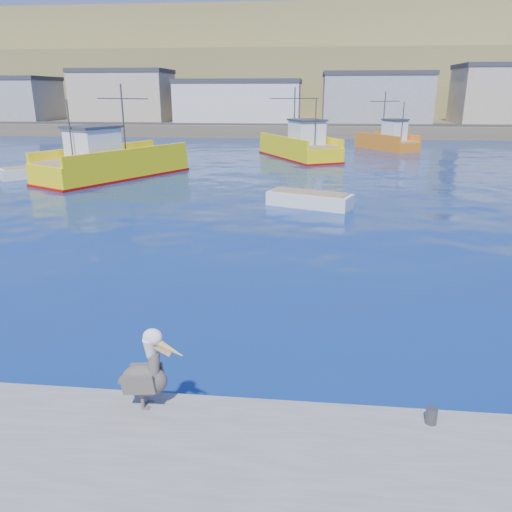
{
  "coord_description": "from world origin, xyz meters",
  "views": [
    {
      "loc": [
        0.77,
        -10.95,
        5.94
      ],
      "look_at": [
        -0.78,
        3.59,
        1.11
      ],
      "focal_mm": 35.0,
      "sensor_mm": 36.0,
      "label": 1
    }
  ],
  "objects": [
    {
      "name": "skiff_mid",
      "position": [
        0.84,
        15.83,
        0.32
      ],
      "size": [
        4.8,
        3.15,
        0.99
      ],
      "color": "silver",
      "rests_on": "ground"
    },
    {
      "name": "boat_orange",
      "position": [
        9.11,
        44.92,
        0.99
      ],
      "size": [
        6.33,
        7.83,
        5.97
      ],
      "color": "orange",
      "rests_on": "ground"
    },
    {
      "name": "pelican",
      "position": [
        -2.0,
        -3.42,
        1.16
      ],
      "size": [
        1.26,
        0.56,
        1.55
      ],
      "color": "#595451",
      "rests_on": "dock"
    },
    {
      "name": "dock_bollards",
      "position": [
        0.6,
        -3.4,
        0.65
      ],
      "size": [
        36.2,
        0.2,
        0.3
      ],
      "color": "#4C4C4C",
      "rests_on": "dock"
    },
    {
      "name": "skiff_left",
      "position": [
        -19.17,
        23.56,
        0.32
      ],
      "size": [
        4.43,
        4.3,
        1.0
      ],
      "color": "silver",
      "rests_on": "ground"
    },
    {
      "name": "trawler_yellow_b",
      "position": [
        -0.16,
        36.46,
        1.0
      ],
      "size": [
        8.21,
        11.07,
        6.43
      ],
      "color": "yellow",
      "rests_on": "ground"
    },
    {
      "name": "far_shore",
      "position": [
        0.0,
        109.2,
        8.98
      ],
      "size": [
        200.0,
        81.0,
        24.0
      ],
      "color": "brown",
      "rests_on": "ground"
    },
    {
      "name": "ground",
      "position": [
        0.0,
        0.0,
        0.0
      ],
      "size": [
        260.0,
        260.0,
        0.0
      ],
      "primitive_type": "plane",
      "color": "navy",
      "rests_on": "ground"
    },
    {
      "name": "trawler_yellow_a",
      "position": [
        -13.35,
        23.73,
        1.06
      ],
      "size": [
        8.91,
        12.04,
        6.55
      ],
      "color": "yellow",
      "rests_on": "ground"
    }
  ]
}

